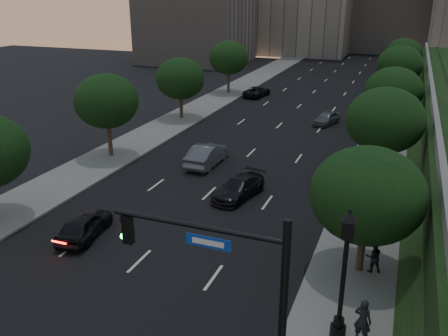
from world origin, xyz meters
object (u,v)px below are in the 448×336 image
at_px(sedan_mid_left, 207,155).
at_px(pedestrian_b, 374,257).
at_px(pedestrian_a, 363,321).
at_px(sedan_far_right, 327,118).
at_px(sedan_near_left, 85,225).
at_px(sedan_near_right, 238,188).
at_px(street_lamp, 343,282).
at_px(sedan_far_left, 257,92).
at_px(pedestrian_c, 344,208).
at_px(traffic_signal_mast, 247,314).

relative_size(sedan_mid_left, pedestrian_b, 3.19).
xyz_separation_m(sedan_mid_left, pedestrian_a, (13.20, -16.16, 0.24)).
height_order(sedan_far_right, pedestrian_b, pedestrian_b).
distance_m(sedan_near_left, sedan_near_right, 10.03).
xyz_separation_m(street_lamp, sedan_mid_left, (-12.35, 16.30, -1.81)).
bearing_deg(sedan_near_left, sedan_far_left, -95.40).
bearing_deg(pedestrian_a, pedestrian_b, -73.04).
distance_m(pedestrian_b, pedestrian_c, 5.15).
relative_size(traffic_signal_mast, sedan_far_right, 1.84).
xyz_separation_m(traffic_signal_mast, sedan_far_left, (-13.94, 45.86, -3.03)).
xyz_separation_m(street_lamp, sedan_far_left, (-16.25, 41.60, -1.99)).
bearing_deg(traffic_signal_mast, pedestrian_b, 71.69).
xyz_separation_m(street_lamp, sedan_near_right, (-8.05, 11.37, -1.97)).
height_order(sedan_near_left, pedestrian_b, pedestrian_b).
height_order(sedan_far_right, pedestrian_a, pedestrian_a).
bearing_deg(sedan_far_right, pedestrian_b, -58.98).
bearing_deg(street_lamp, sedan_near_right, 125.32).
distance_m(sedan_far_left, sedan_far_right, 14.60).
relative_size(sedan_mid_left, pedestrian_a, 2.73).
xyz_separation_m(pedestrian_b, pedestrian_c, (-2.01, 4.74, 0.04)).
xyz_separation_m(sedan_far_right, pedestrian_a, (6.62, -31.29, 0.42)).
distance_m(street_lamp, pedestrian_a, 1.79).
bearing_deg(sedan_far_right, sedan_near_left, -89.73).
relative_size(street_lamp, sedan_near_left, 1.34).
bearing_deg(sedan_far_left, sedan_near_right, 112.35).
bearing_deg(sedan_mid_left, traffic_signal_mast, 116.70).
distance_m(pedestrian_a, pedestrian_c, 10.06).
bearing_deg(sedan_far_right, traffic_signal_mast, -67.62).
height_order(street_lamp, pedestrian_c, street_lamp).
bearing_deg(sedan_near_right, street_lamp, -41.97).
bearing_deg(pedestrian_a, traffic_signal_mast, 71.27).
xyz_separation_m(street_lamp, pedestrian_c, (-1.17, 10.00, -1.65)).
height_order(sedan_mid_left, sedan_far_right, sedan_mid_left).
xyz_separation_m(traffic_signal_mast, sedan_mid_left, (-10.05, 20.57, -2.85)).
bearing_deg(sedan_near_right, pedestrian_a, -38.88).
bearing_deg(pedestrian_a, street_lamp, 26.22).
distance_m(sedan_mid_left, sedan_far_right, 16.50).
xyz_separation_m(traffic_signal_mast, pedestrian_b, (3.15, 9.52, -2.74)).
relative_size(traffic_signal_mast, pedestrian_a, 3.81).
bearing_deg(sedan_far_left, traffic_signal_mast, 114.09).
xyz_separation_m(traffic_signal_mast, sedan_far_right, (-3.47, 35.69, -3.02)).
height_order(pedestrian_b, pedestrian_c, pedestrian_c).
distance_m(sedan_near_right, pedestrian_a, 14.34).
bearing_deg(pedestrian_b, sedan_near_left, -9.50).
bearing_deg(sedan_near_left, pedestrian_a, 159.18).
height_order(traffic_signal_mast, sedan_far_right, traffic_signal_mast).
height_order(pedestrian_a, pedestrian_b, pedestrian_a).
bearing_deg(street_lamp, sedan_far_right, 100.41).
bearing_deg(sedan_near_left, pedestrian_c, -161.52).
bearing_deg(sedan_far_left, sedan_far_right, 143.02).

